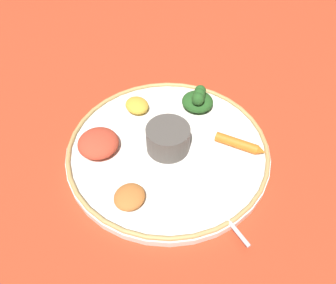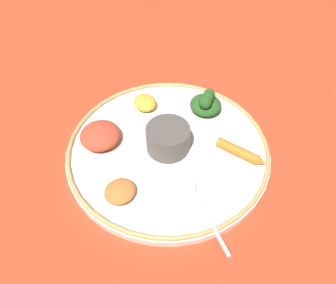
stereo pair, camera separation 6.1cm
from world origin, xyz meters
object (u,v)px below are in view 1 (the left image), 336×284
at_px(center_bowl, 168,138).
at_px(carrot_near_spoon, 240,144).
at_px(spoon, 208,195).
at_px(greens_pile, 198,100).

bearing_deg(center_bowl, carrot_near_spoon, -124.55).
distance_m(spoon, greens_pile, 0.22).
bearing_deg(greens_pile, center_bowl, 116.02).
xyz_separation_m(center_bowl, spoon, (-0.13, 0.01, -0.02)).
xyz_separation_m(center_bowl, greens_pile, (0.05, -0.11, -0.00)).
height_order(center_bowl, greens_pile, greens_pile).
relative_size(spoon, greens_pile, 1.78).
height_order(spoon, carrot_near_spoon, carrot_near_spoon).
relative_size(spoon, carrot_near_spoon, 1.71).
distance_m(center_bowl, greens_pile, 0.13).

